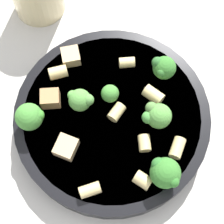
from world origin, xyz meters
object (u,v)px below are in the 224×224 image
Objects in this scene: pasta_bowl at (112,119)px; chicken_chunk_2 at (66,147)px; broccoli_floret_1 at (165,173)px; broccoli_floret_4 at (164,68)px; rigatoni_0 at (127,62)px; rigatoni_6 at (117,112)px; chicken_chunk_0 at (71,56)px; chicken_chunk_1 at (50,99)px; rigatoni_3 at (177,148)px; rigatoni_2 at (58,72)px; broccoli_floret_3 at (111,93)px; broccoli_floret_5 at (81,100)px; rigatoni_1 at (153,95)px; rigatoni_7 at (143,180)px; rigatoni_4 at (90,190)px; broccoli_floret_0 at (29,115)px; broccoli_floret_2 at (157,116)px; rigatoni_5 at (144,143)px.

pasta_bowl is 0.08m from chicken_chunk_2.
broccoli_floret_1 is 0.14m from broccoli_floret_4.
pasta_bowl is at bearing 68.08° from rigatoni_0.
rigatoni_6 is 0.10m from chicken_chunk_0.
chicken_chunk_0 and chicken_chunk_2 have the same top height.
chicken_chunk_1 reaches higher than chicken_chunk_2.
rigatoni_3 is (-0.02, -0.03, -0.02)m from broccoli_floret_1.
broccoli_floret_3 is at bearing 147.52° from rigatoni_2.
rigatoni_3 is (-0.00, 0.11, -0.01)m from broccoli_floret_4.
broccoli_floret_3 reaches higher than rigatoni_2.
broccoli_floret_3 is (0.05, -0.11, -0.01)m from broccoli_floret_1.
broccoli_floret_5 is 0.14m from rigatoni_3.
rigatoni_0 is 0.79× the size of rigatoni_1.
broccoli_floret_4 is 1.69× the size of rigatoni_0.
chicken_chunk_2 is (0.12, 0.06, -0.00)m from rigatoni_1.
chicken_chunk_2 reaches higher than pasta_bowl.
rigatoni_2 is 0.18m from rigatoni_7.
broccoli_floret_3 is at bearing -169.69° from broccoli_floret_5.
pasta_bowl is 10.18× the size of rigatoni_4.
rigatoni_2 is at bearing -42.64° from rigatoni_6.
rigatoni_7 is at bearing 144.38° from broccoli_floret_0.
rigatoni_1 is (-0.10, -0.00, -0.01)m from broccoli_floret_5.
broccoli_floret_4 and broccoli_floret_5 have the same top height.
rigatoni_7 is at bearing 74.87° from rigatoni_1.
chicken_chunk_1 is at bearing 21.99° from rigatoni_0.
rigatoni_2 is at bearing -108.10° from chicken_chunk_1.
broccoli_floret_2 is 0.07m from broccoli_floret_4.
broccoli_floret_4 is 0.14m from rigatoni_2.
broccoli_floret_5 is 0.09m from rigatoni_0.
broccoli_floret_0 is at bearing 11.42° from broccoli_floret_3.
broccoli_floret_0 is at bearing 12.07° from broccoli_floret_5.
rigatoni_6 is at bearing 72.49° from rigatoni_0.
rigatoni_1 is 0.97× the size of chicken_chunk_2.
rigatoni_1 is at bearing -174.24° from broccoli_floret_0.
rigatoni_1 is (0.02, 0.03, -0.01)m from broccoli_floret_4.
broccoli_floret_5 is 1.78× the size of rigatoni_5.
rigatoni_0 is 0.12m from rigatoni_5.
chicken_chunk_2 is at bearing 44.93° from broccoli_floret_3.
broccoli_floret_1 is 2.21× the size of rigatoni_5.
broccoli_floret_5 is 0.04m from chicken_chunk_1.
broccoli_floret_3 is 0.85× the size of broccoli_floret_4.
broccoli_floret_2 reaches higher than pasta_bowl.
rigatoni_6 is (-0.01, 0.00, 0.02)m from pasta_bowl.
broccoli_floret_2 reaches higher than rigatoni_5.
pasta_bowl is 0.10m from chicken_chunk_0.
rigatoni_2 is 0.11m from chicken_chunk_2.
rigatoni_0 is at bearing -69.45° from rigatoni_3.
broccoli_floret_4 is at bearing 173.91° from rigatoni_2.
broccoli_floret_2 reaches higher than rigatoni_0.
rigatoni_5 is at bearing 117.05° from broccoli_floret_3.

